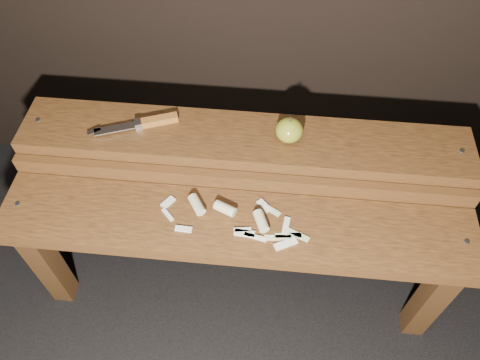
# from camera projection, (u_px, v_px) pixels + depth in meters

# --- Properties ---
(ground) EXTENTS (60.00, 60.00, 0.00)m
(ground) POSITION_uv_depth(u_px,v_px,m) (238.00, 278.00, 1.52)
(ground) COLOR black
(bench_front_tier) EXTENTS (1.20, 0.20, 0.42)m
(bench_front_tier) POSITION_uv_depth(u_px,v_px,m) (235.00, 240.00, 1.20)
(bench_front_tier) COLOR #3A210E
(bench_front_tier) RESTS_ON ground
(bench_rear_tier) EXTENTS (1.20, 0.21, 0.50)m
(bench_rear_tier) POSITION_uv_depth(u_px,v_px,m) (244.00, 158.00, 1.29)
(bench_rear_tier) COLOR #3A210E
(bench_rear_tier) RESTS_ON ground
(apple) EXTENTS (0.07, 0.07, 0.08)m
(apple) POSITION_uv_depth(u_px,v_px,m) (289.00, 130.00, 1.20)
(apple) COLOR olive
(apple) RESTS_ON bench_rear_tier
(knife) EXTENTS (0.23, 0.10, 0.02)m
(knife) POSITION_uv_depth(u_px,v_px,m) (148.00, 122.00, 1.24)
(knife) COLOR #995721
(knife) RESTS_ON bench_rear_tier
(apple_scraps) EXTENTS (0.38, 0.15, 0.03)m
(apple_scraps) POSITION_uv_depth(u_px,v_px,m) (235.00, 216.00, 1.16)
(apple_scraps) COLOR beige
(apple_scraps) RESTS_ON bench_front_tier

